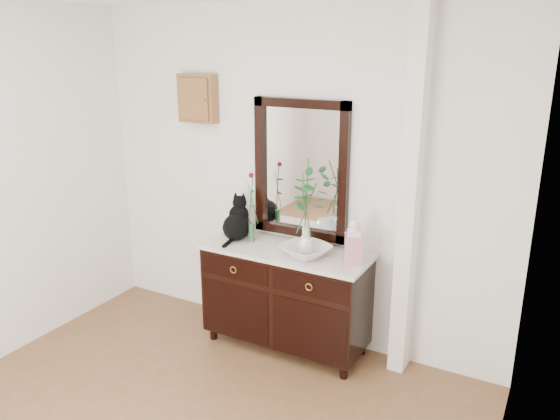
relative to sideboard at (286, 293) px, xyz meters
The scene contains 10 objects.
wall_back 0.92m from the sideboard, 111.80° to the left, with size 3.60×0.04×2.70m, color white.
pilaster 1.27m from the sideboard, 10.70° to the left, with size 0.12×0.20×2.70m, color white.
sideboard is the anchor object (origin of this frame).
wall_mirror 0.99m from the sideboard, 90.00° to the left, with size 0.80×0.06×1.10m.
key_cabinet 1.77m from the sideboard, 167.54° to the left, with size 0.35×0.10×0.40m, color brown.
cat 0.73m from the sideboard, behind, with size 0.25×0.31×0.36m, color black, non-canonical shape.
lotus_bowl 0.47m from the sideboard, 15.29° to the right, with size 0.36×0.36×0.09m, color silver.
vase_branches 0.80m from the sideboard, 15.29° to the right, with size 0.36×0.36×0.75m, color silver, non-canonical shape.
bud_vase_rose 0.75m from the sideboard, behind, with size 0.07×0.07×0.59m, color #2C6233, non-canonical shape.
ginger_jar 0.79m from the sideboard, ahead, with size 0.13×0.13×0.35m, color silver, non-canonical shape.
Camera 1 is at (1.96, -1.78, 2.40)m, focal length 35.00 mm.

